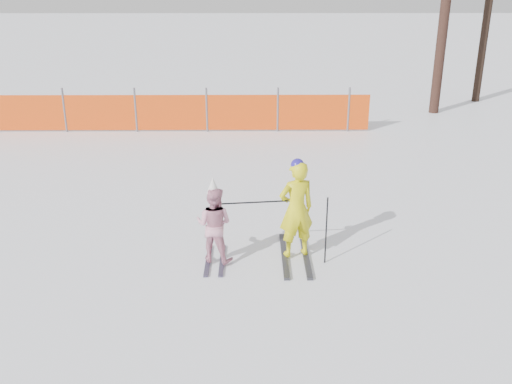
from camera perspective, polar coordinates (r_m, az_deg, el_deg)
ground at (r=8.92m, az=0.03°, el=-7.17°), size 120.00×120.00×0.00m
adult at (r=8.80m, az=4.04°, el=-1.78°), size 0.66×1.52×1.63m
child at (r=8.73m, az=-4.22°, el=-3.21°), size 0.69×1.03×1.39m
ski_poles at (r=8.69m, az=3.62°, el=-2.51°), size 1.60×0.21×1.09m
safety_fence at (r=16.70m, az=-14.42°, el=7.71°), size 14.61×0.06×1.25m
tree_trunks at (r=19.92m, az=19.95°, el=17.40°), size 2.28×2.02×7.20m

